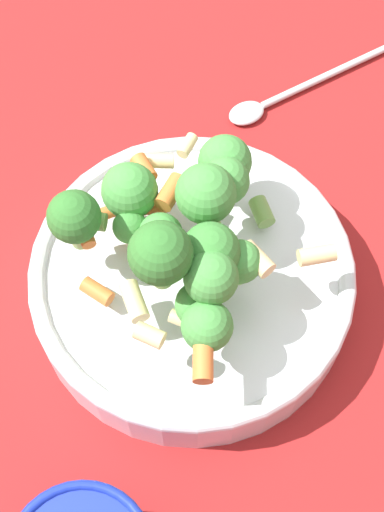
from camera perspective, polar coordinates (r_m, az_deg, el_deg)
ground_plane at (r=0.60m, az=0.00°, el=-3.04°), size 3.00×3.00×0.00m
bowl at (r=0.57m, az=0.00°, el=-1.89°), size 0.26×0.26×0.05m
pasta_salad at (r=0.51m, az=-0.83°, el=1.99°), size 0.20×0.20×0.10m
spoon at (r=0.71m, az=7.38°, el=12.62°), size 0.13×0.16×0.01m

